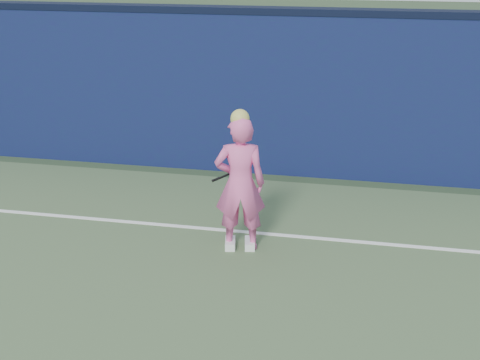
# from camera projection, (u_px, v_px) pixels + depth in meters

# --- Properties ---
(backstop_wall) EXTENTS (24.00, 0.40, 2.50)m
(backstop_wall) POSITION_uv_depth(u_px,v_px,m) (329.00, 98.00, 10.32)
(backstop_wall) COLOR #0E1E3E
(backstop_wall) RESTS_ON ground
(wall_cap) EXTENTS (24.00, 0.42, 0.10)m
(wall_cap) POSITION_uv_depth(u_px,v_px,m) (333.00, 12.00, 9.88)
(wall_cap) COLOR black
(wall_cap) RESTS_ON backstop_wall
(player) EXTENTS (0.67, 0.51, 1.74)m
(player) POSITION_uv_depth(u_px,v_px,m) (240.00, 183.00, 7.91)
(player) COLOR pink
(player) RESTS_ON ground
(racket) EXTENTS (0.45, 0.32, 0.28)m
(racket) POSITION_uv_depth(u_px,v_px,m) (239.00, 171.00, 8.37)
(racket) COLOR black
(racket) RESTS_ON ground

